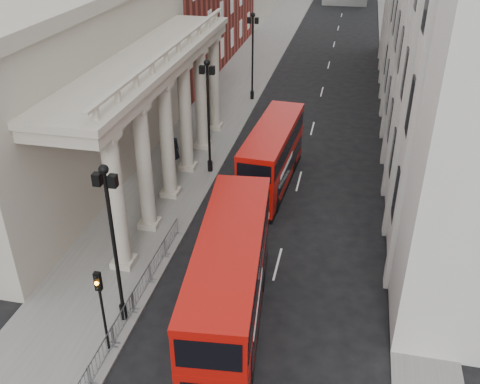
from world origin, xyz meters
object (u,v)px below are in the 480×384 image
Objects in this scene: lamp_post_south at (113,236)px; lamp_post_north at (253,51)px; traffic_light at (100,298)px; pedestrian_b at (169,169)px; lamp_post_mid at (208,110)px; bus_far at (272,155)px; pedestrian_a at (149,194)px; pedestrian_c at (175,148)px; bus_near at (230,281)px.

lamp_post_south is 32.00m from lamp_post_north.
traffic_light is at bearing -89.83° from lamp_post_north.
lamp_post_mid is at bearing -168.81° from pedestrian_b.
pedestrian_a is (-7.36, -4.64, -1.34)m from bus_far.
lamp_post_south is at bearing -56.84° from pedestrian_c.
lamp_post_mid is (0.00, 16.00, 0.00)m from lamp_post_south.
lamp_post_south is at bearing -90.00° from lamp_post_mid.
lamp_post_south reaches higher than bus_far.
pedestrian_a is at bearing -144.18° from bus_far.
pedestrian_c reaches higher than pedestrian_a.
traffic_light is 19.85m from pedestrian_c.
bus_far is (4.75, -0.96, -2.61)m from lamp_post_mid.
pedestrian_c is at bearing 81.05° from pedestrian_a.
lamp_post_mid is 5.15× the size of pedestrian_b.
bus_near is (5.01, 2.82, -0.48)m from traffic_light.
pedestrian_a is 1.04× the size of pedestrian_b.
lamp_post_mid is 5.50m from bus_far.
lamp_post_mid is 5.09m from pedestrian_b.
bus_near reaches higher than bus_far.
bus_far reaches higher than pedestrian_a.
pedestrian_b is (-7.24, -0.99, -1.37)m from bus_far.
pedestrian_a reaches higher than pedestrian_b.
lamp_post_south is at bearing -103.94° from bus_far.
lamp_post_mid reaches higher than pedestrian_c.
lamp_post_north is at bearing 90.00° from lamp_post_south.
traffic_light is at bearing 72.29° from pedestrian_b.
pedestrian_c is at bearing 99.53° from traffic_light.
pedestrian_b is (-7.60, 13.25, -1.70)m from bus_near.
traffic_light is 2.66× the size of pedestrian_b.
lamp_post_north is 4.83× the size of pedestrian_c.
bus_far is 5.99× the size of pedestrian_c.
lamp_post_south and lamp_post_mid have the same top height.
traffic_light reaches higher than pedestrian_a.
lamp_post_north reaches higher than bus_near.
pedestrian_a is at bearing 104.07° from lamp_post_south.
traffic_light is 12.89m from pedestrian_a.
traffic_light is (0.10, -34.02, -1.80)m from lamp_post_north.
lamp_post_south is 14.82m from pedestrian_b.
lamp_post_north is (0.00, 32.00, 0.00)m from lamp_post_south.
pedestrian_b is at bearing 74.66° from pedestrian_a.
lamp_post_south is 11.43m from pedestrian_a.
pedestrian_a is at bearing 61.31° from pedestrian_b.
pedestrian_b is 0.94× the size of pedestrian_c.
lamp_post_north is at bearing -124.76° from pedestrian_b.
lamp_post_south is 1.00× the size of lamp_post_mid.
lamp_post_south is 16.00m from lamp_post_mid.
lamp_post_south is 5.66m from bus_near.
traffic_light is at bearing -101.66° from bus_far.
traffic_light reaches higher than pedestrian_b.
bus_near reaches higher than pedestrian_c.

